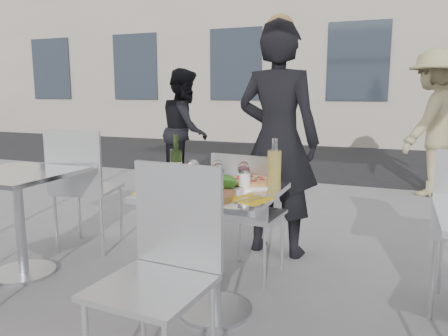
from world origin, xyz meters
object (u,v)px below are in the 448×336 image
at_px(pedestrian_a, 185,130).
at_px(main_table, 214,225).
at_px(salad_plate, 224,184).
at_px(pizza_near, 204,194).
at_px(wineglass_white_b, 217,168).
at_px(wine_bottle, 176,164).
at_px(wineglass_red_b, 244,170).
at_px(chair_far, 246,206).
at_px(napkin_left, 155,192).
at_px(wineglass_white_a, 194,167).
at_px(carafe, 274,168).
at_px(pedestrian_b, 433,123).
at_px(chair_near, 164,258).
at_px(woman_diner, 278,141).
at_px(pizza_far, 249,182).
at_px(wineglass_red_a, 218,171).
at_px(side_table_left, 18,201).
at_px(sugar_shaker, 245,180).
at_px(napkin_right, 251,199).
at_px(side_chair_lfar, 82,180).

bearing_deg(pedestrian_a, main_table, -169.28).
distance_m(main_table, salad_plate, 0.25).
relative_size(pizza_near, wineglass_white_b, 2.14).
relative_size(wine_bottle, wineglass_red_b, 1.87).
xyz_separation_m(chair_far, napkin_left, (-0.29, -0.71, 0.22)).
height_order(main_table, wineglass_white_a, wineglass_white_a).
relative_size(pedestrian_a, carafe, 5.53).
relative_size(pedestrian_b, napkin_left, 8.40).
xyz_separation_m(chair_near, pizza_near, (-0.03, 0.49, 0.18)).
relative_size(woman_diner, pizza_far, 5.55).
xyz_separation_m(pedestrian_a, wineglass_white_b, (1.66, -2.89, 0.06)).
relative_size(chair_far, wineglass_white_a, 5.69).
distance_m(wineglass_white_a, wineglass_white_b, 0.14).
relative_size(chair_near, wineglass_red_a, 6.24).
height_order(side_table_left, wineglass_white_b, wineglass_white_b).
relative_size(sugar_shaker, napkin_right, 0.46).
height_order(side_chair_lfar, pedestrian_a, pedestrian_a).
bearing_deg(wineglass_white_a, sugar_shaker, 4.71).
xyz_separation_m(chair_far, pizza_near, (-0.01, -0.67, 0.23)).
bearing_deg(wineglass_red_a, wineglass_white_a, 158.20).
distance_m(chair_near, woman_diner, 1.79).
xyz_separation_m(pizza_near, pizza_far, (0.13, 0.38, 0.01)).
height_order(chair_near, pedestrian_a, pedestrian_a).
height_order(chair_near, pizza_far, chair_near).
bearing_deg(wineglass_white_b, chair_near, -85.79).
bearing_deg(wineglass_white_b, side_table_left, -176.73).
bearing_deg(pizza_far, pedestrian_b, 71.26).
distance_m(pizza_near, wine_bottle, 0.43).
distance_m(side_table_left, chair_near, 1.67).
distance_m(wineglass_white_b, wineglass_red_b, 0.16).
xyz_separation_m(chair_near, carafe, (0.27, 0.81, 0.29)).
height_order(wineglass_white_b, napkin_left, wineglass_white_b).
height_order(wine_bottle, wineglass_red_b, wine_bottle).
distance_m(pedestrian_a, pedestrian_b, 3.16).
bearing_deg(pedestrian_a, woman_diner, -155.45).
relative_size(chair_far, pedestrian_a, 0.56).
bearing_deg(main_table, pedestrian_b, 70.40).
distance_m(woman_diner, wineglass_red_b, 1.02).
bearing_deg(side_table_left, pedestrian_b, 53.18).
bearing_deg(wineglass_red_b, side_table_left, -176.80).
bearing_deg(wineglass_red_b, wineglass_white_b, -177.44).
distance_m(carafe, wineglass_red_b, 0.18).
bearing_deg(pedestrian_b, wineglass_red_a, 9.92).
relative_size(pedestrian_b, pizza_near, 5.41).
xyz_separation_m(woman_diner, wineglass_white_a, (-0.23, -1.05, -0.06)).
height_order(salad_plate, carafe, carafe).
height_order(main_table, napkin_left, napkin_left).
bearing_deg(wineglass_red_a, pedestrian_a, 119.78).
bearing_deg(wineglass_red_a, pizza_far, 64.57).
relative_size(side_table_left, chair_near, 0.76).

